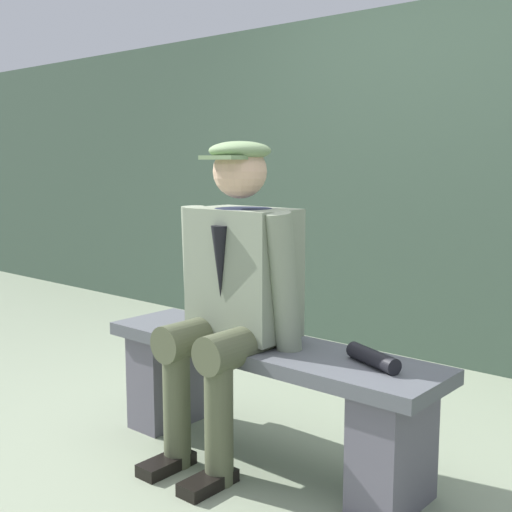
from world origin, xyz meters
The scene contains 5 objects.
ground_plane centered at (0.00, 0.00, 0.00)m, with size 30.00×30.00×0.00m, color gray.
bench centered at (0.00, 0.00, 0.31)m, with size 1.51×0.39×0.49m.
seated_man centered at (0.11, 0.06, 0.72)m, with size 0.59×0.59×1.30m.
rolled_magazine centered at (-0.49, -0.02, 0.52)m, with size 0.06×0.06×0.25m, color black.
stadium_wall centered at (0.00, -1.81, 1.07)m, with size 12.00×0.24×2.15m, color #3D5142.
Camera 1 is at (-1.66, 1.98, 1.22)m, focal length 46.36 mm.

